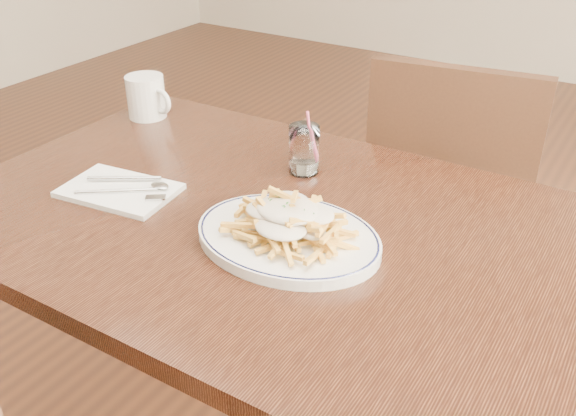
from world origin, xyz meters
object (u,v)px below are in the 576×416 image
Objects in this scene: chair_far at (449,198)px; water_glass at (304,152)px; coffee_mug at (147,97)px; loaded_fries at (288,215)px; fries_plate at (288,237)px; table at (261,248)px.

water_glass is (-0.18, -0.48, 0.28)m from chair_far.
chair_far reaches higher than coffee_mug.
chair_far is 0.79m from loaded_fries.
water_glass reaches higher than loaded_fries.
loaded_fries is (0.00, -0.00, 0.04)m from fries_plate.
table is at bearing -84.38° from water_glass.
coffee_mug is (-0.61, 0.31, -0.00)m from loaded_fries.
fries_plate is at bearing -65.07° from water_glass.
chair_far is at bearing 76.38° from table.
chair_far reaches higher than loaded_fries.
chair_far reaches higher than table.
water_glass is 1.04× the size of coffee_mug.
chair_far is 2.39× the size of fries_plate.
loaded_fries is at bearing -26.57° from fries_plate.
water_glass is (-0.12, 0.25, -0.01)m from loaded_fries.
fries_plate is at bearing -94.98° from chair_far.
table is at bearing 148.60° from fries_plate.
chair_far is 3.61× the size of loaded_fries.
water_glass is 0.50m from coffee_mug.
water_glass is at bearing 95.62° from table.
chair_far is 6.47× the size of water_glass.
water_glass is at bearing -7.04° from coffee_mug.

